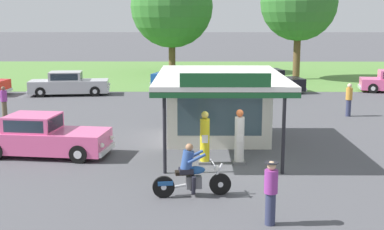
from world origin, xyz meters
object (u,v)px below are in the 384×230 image
gas_pump_offside (239,139)px  parked_car_back_row_right (187,78)px  motorcycle_with_rider (191,175)px  parked_car_back_row_centre_right (264,83)px  bystander_chatting_near_pumps (349,99)px  featured_classic_sedan (43,137)px  parked_car_back_row_centre (69,84)px  bystander_strolling_foreground (271,191)px  bystander_standing_back_lot (4,101)px  gas_pump_nearside (205,140)px

gas_pump_offside → parked_car_back_row_right: bearing=96.3°
motorcycle_with_rider → parked_car_back_row_centre_right: bearing=77.0°
motorcycle_with_rider → bystander_chatting_near_pumps: (8.11, 12.28, 0.26)m
featured_classic_sedan → parked_car_back_row_centre: (-2.70, 15.08, 0.01)m
motorcycle_with_rider → parked_car_back_row_centre_right: 20.97m
gas_pump_offside → parked_car_back_row_centre: gas_pump_offside is taller
bystander_chatting_near_pumps → bystander_strolling_foreground: (-6.10, -14.36, -0.03)m
bystander_strolling_foreground → bystander_standing_back_lot: (-11.82, 14.12, -0.05)m
gas_pump_offside → parked_car_back_row_centre: (-9.95, 16.17, -0.19)m
motorcycle_with_rider → parked_car_back_row_centre: size_ratio=0.42×
motorcycle_with_rider → bystander_chatting_near_pumps: bearing=56.6°
parked_car_back_row_centre → motorcycle_with_rider: bearing=-67.1°
gas_pump_offside → motorcycle_with_rider: gas_pump_offside is taller
motorcycle_with_rider → gas_pump_offside: bearing=63.6°
featured_classic_sedan → bystander_chatting_near_pumps: bearing=29.7°
parked_car_back_row_centre → gas_pump_offside: bearing=-58.4°
gas_pump_nearside → motorcycle_with_rider: (-0.46, -3.39, -0.21)m
featured_classic_sedan → bystander_standing_back_lot: bearing=119.2°
featured_classic_sedan → bystander_strolling_foreground: 10.03m
parked_car_back_row_centre → bystander_standing_back_lot: bearing=-101.5°
gas_pump_nearside → gas_pump_offside: size_ratio=0.97×
motorcycle_with_rider → featured_classic_sedan: motorcycle_with_rider is taller
gas_pump_nearside → parked_car_back_row_centre: bearing=118.4°
gas_pump_offside → bystander_chatting_near_pumps: size_ratio=1.13×
gas_pump_offside → featured_classic_sedan: size_ratio=0.39×
bystander_chatting_near_pumps → bystander_standing_back_lot: bystander_chatting_near_pumps is taller
gas_pump_nearside → bystander_strolling_foreground: (1.55, -5.47, 0.02)m
motorcycle_with_rider → bystander_standing_back_lot: size_ratio=1.44×
gas_pump_nearside → motorcycle_with_rider: bearing=-97.8°
gas_pump_offside → bystander_chatting_near_pumps: 10.97m
gas_pump_offside → parked_car_back_row_centre_right: gas_pump_offside is taller
featured_classic_sedan → parked_car_back_row_right: (5.04, 18.85, 0.01)m
bystander_chatting_near_pumps → parked_car_back_row_centre_right: bearing=112.5°
parked_car_back_row_centre_right → bystander_standing_back_lot: (-14.54, -8.39, 0.10)m
gas_pump_nearside → parked_car_back_row_centre_right: size_ratio=0.33×
gas_pump_nearside → bystander_strolling_foreground: 5.68m
gas_pump_offside → bystander_standing_back_lot: (-11.49, 8.65, -0.06)m
parked_car_back_row_centre_right → bystander_chatting_near_pumps: bearing=-67.5°
featured_classic_sedan → parked_car_back_row_right: size_ratio=0.94×
gas_pump_nearside → featured_classic_sedan: bearing=169.8°
bystander_strolling_foreground → parked_car_back_row_centre_right: bearing=83.1°
bystander_strolling_foreground → bystander_chatting_near_pumps: bearing=67.0°
parked_car_back_row_centre_right → gas_pump_offside: bearing=-100.2°
parked_car_back_row_centre → bystander_strolling_foreground: bearing=-64.6°
parked_car_back_row_centre_right → bystander_strolling_foreground: (-2.72, -22.51, 0.15)m
parked_car_back_row_centre_right → bystander_standing_back_lot: 16.79m
featured_classic_sedan → bystander_strolling_foreground: size_ratio=3.04×
parked_car_back_row_right → bystander_chatting_near_pumps: 14.02m
parked_car_back_row_right → bystander_strolling_foreground: size_ratio=3.22×
parked_car_back_row_centre_right → bystander_standing_back_lot: parked_car_back_row_centre_right is taller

